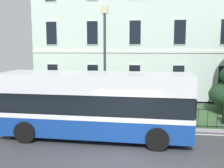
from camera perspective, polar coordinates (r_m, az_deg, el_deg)
ground_plane at (r=10.92m, az=2.91°, el=-14.39°), size 60.00×56.00×0.18m
georgian_townhouse at (r=25.41m, az=5.79°, el=13.99°), size 16.82×10.60×13.42m
iron_verge_railing at (r=13.81m, az=3.32°, el=-6.84°), size 16.35×0.04×0.97m
single_decker_bus at (r=11.96m, az=-3.84°, el=-4.39°), size 8.72×2.67×3.01m
street_lamp_post at (r=14.08m, az=-1.59°, el=6.10°), size 0.36×0.24×6.18m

